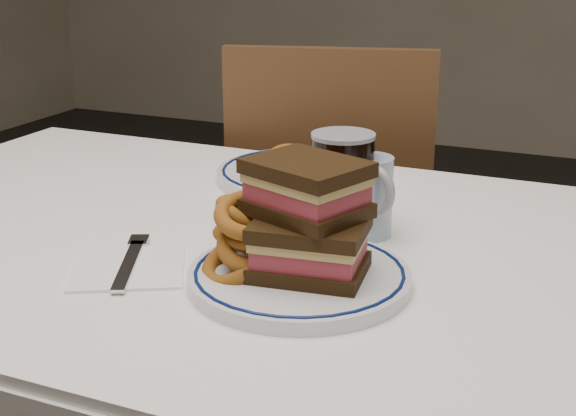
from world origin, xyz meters
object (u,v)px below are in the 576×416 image
at_px(chair_far, 332,229).
at_px(reuben_sandwich, 308,218).
at_px(far_plate, 303,174).
at_px(main_plate, 299,277).
at_px(beer_mug, 344,184).

distance_m(chair_far, reuben_sandwich, 0.90).
xyz_separation_m(reuben_sandwich, far_plate, (-0.17, 0.40, -0.07)).
height_order(main_plate, reuben_sandwich, reuben_sandwich).
distance_m(chair_far, main_plate, 0.88).
height_order(chair_far, reuben_sandwich, chair_far).
xyz_separation_m(main_plate, beer_mug, (-0.01, 0.18, 0.06)).
relative_size(reuben_sandwich, beer_mug, 1.11).
distance_m(reuben_sandwich, beer_mug, 0.18).
bearing_deg(far_plate, chair_far, 102.89).
relative_size(chair_far, main_plate, 3.46).
xyz_separation_m(main_plate, reuben_sandwich, (0.01, 0.00, 0.08)).
height_order(chair_far, main_plate, chair_far).
distance_m(main_plate, far_plate, 0.43).
bearing_deg(main_plate, beer_mug, 92.79).
relative_size(main_plate, beer_mug, 1.84).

